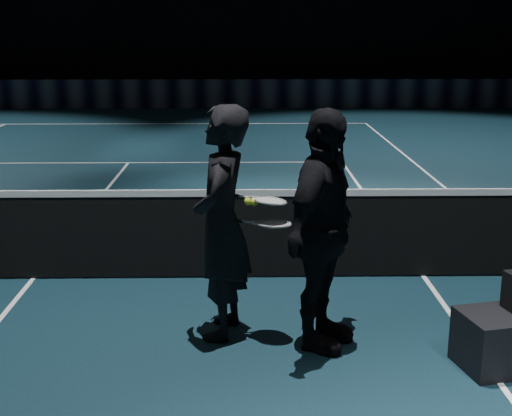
% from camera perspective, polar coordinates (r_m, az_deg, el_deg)
% --- Properties ---
extents(floor, '(36.00, 36.00, 0.00)m').
position_cam_1_polar(floor, '(7.86, -17.38, -5.42)').
color(floor, black).
rests_on(floor, ground).
extents(court_lines, '(10.98, 23.78, 0.01)m').
position_cam_1_polar(court_lines, '(7.86, -17.38, -5.39)').
color(court_lines, white).
rests_on(court_lines, floor).
extents(net_mesh, '(12.80, 0.02, 0.86)m').
position_cam_1_polar(net_mesh, '(7.72, -17.63, -2.27)').
color(net_mesh, black).
rests_on(net_mesh, floor).
extents(net_tape, '(12.80, 0.03, 0.07)m').
position_cam_1_polar(net_tape, '(7.60, -17.89, 1.09)').
color(net_tape, white).
rests_on(net_tape, net_mesh).
extents(sponsor_backdrop, '(22.00, 0.15, 0.90)m').
position_cam_1_polar(sponsor_backdrop, '(22.79, -6.67, 9.05)').
color(sponsor_backdrop, black).
rests_on(sponsor_backdrop, floor).
extents(player_a, '(0.59, 0.79, 1.97)m').
position_cam_1_polar(player_a, '(5.92, -2.77, -1.23)').
color(player_a, black).
rests_on(player_a, floor).
extents(player_b, '(0.96, 1.25, 1.97)m').
position_cam_1_polar(player_b, '(5.71, 5.34, -1.86)').
color(player_b, black).
rests_on(player_b, floor).
extents(racket_lower, '(0.71, 0.41, 0.03)m').
position_cam_1_polar(racket_lower, '(5.79, 1.45, -1.27)').
color(racket_lower, black).
rests_on(racket_lower, player_a).
extents(racket_upper, '(0.71, 0.37, 0.10)m').
position_cam_1_polar(racket_upper, '(5.79, 1.09, 0.58)').
color(racket_upper, black).
rests_on(racket_upper, player_b).
extents(tennis_balls, '(0.12, 0.10, 0.12)m').
position_cam_1_polar(tennis_balls, '(5.80, -0.39, 0.67)').
color(tennis_balls, yellow).
rests_on(tennis_balls, racket_upper).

